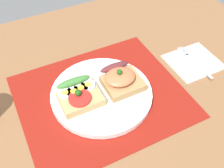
{
  "coord_description": "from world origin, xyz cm",
  "views": [
    {
      "loc": [
        -17.77,
        -41.43,
        52.73
      ],
      "look_at": [
        3.0,
        0.0,
        3.32
      ],
      "focal_mm": 42.93,
      "sensor_mm": 36.0,
      "label": 1
    }
  ],
  "objects_px": {
    "plate": "(102,94)",
    "fork": "(194,61)",
    "sandwich_egg_tomato": "(79,95)",
    "napkin": "(194,62)",
    "sandwich_salmon": "(121,79)"
  },
  "relations": [
    {
      "from": "sandwich_egg_tomato",
      "to": "fork",
      "type": "height_order",
      "value": "sandwich_egg_tomato"
    },
    {
      "from": "sandwich_salmon",
      "to": "fork",
      "type": "bearing_deg",
      "value": -0.95
    },
    {
      "from": "plate",
      "to": "fork",
      "type": "relative_size",
      "value": 1.72
    },
    {
      "from": "plate",
      "to": "napkin",
      "type": "xyz_separation_m",
      "value": [
        0.3,
        -0.0,
        -0.01
      ]
    },
    {
      "from": "plate",
      "to": "sandwich_egg_tomato",
      "type": "xyz_separation_m",
      "value": [
        -0.06,
        0.0,
        0.02
      ]
    },
    {
      "from": "fork",
      "to": "plate",
      "type": "bearing_deg",
      "value": 179.33
    },
    {
      "from": "sandwich_egg_tomato",
      "to": "plate",
      "type": "bearing_deg",
      "value": -2.4
    },
    {
      "from": "plate",
      "to": "napkin",
      "type": "height_order",
      "value": "plate"
    },
    {
      "from": "plate",
      "to": "fork",
      "type": "bearing_deg",
      "value": -0.67
    },
    {
      "from": "plate",
      "to": "fork",
      "type": "xyz_separation_m",
      "value": [
        0.29,
        -0.0,
        -0.0
      ]
    },
    {
      "from": "sandwich_egg_tomato",
      "to": "napkin",
      "type": "bearing_deg",
      "value": -1.04
    },
    {
      "from": "plate",
      "to": "napkin",
      "type": "bearing_deg",
      "value": -0.77
    },
    {
      "from": "sandwich_salmon",
      "to": "napkin",
      "type": "bearing_deg",
      "value": -1.07
    },
    {
      "from": "plate",
      "to": "sandwich_egg_tomato",
      "type": "bearing_deg",
      "value": 177.6
    },
    {
      "from": "sandwich_egg_tomato",
      "to": "fork",
      "type": "bearing_deg",
      "value": -0.95
    }
  ]
}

